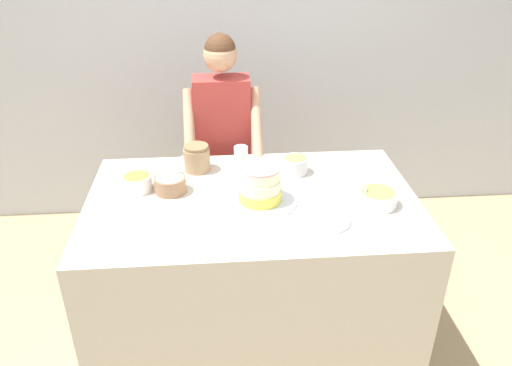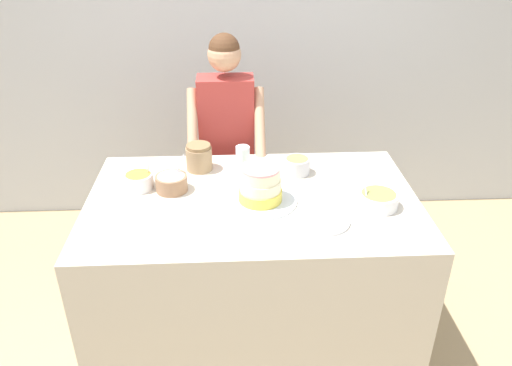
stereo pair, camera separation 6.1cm
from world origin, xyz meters
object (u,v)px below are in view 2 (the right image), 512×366
(drinking_glass, at_px, (243,161))
(stoneware_jar, at_px, (199,157))
(frosting_bowl_yellow, at_px, (297,165))
(cake, at_px, (260,187))
(person_baker, at_px, (227,135))
(frosting_bowl_olive, at_px, (378,199))
(ceramic_plate, at_px, (321,220))
(frosting_bowl_orange, at_px, (139,180))
(frosting_bowl_pink, at_px, (172,182))

(drinking_glass, distance_m, stoneware_jar, 0.24)
(frosting_bowl_yellow, height_order, drinking_glass, drinking_glass)
(frosting_bowl_yellow, bearing_deg, cake, -126.41)
(person_baker, relative_size, frosting_bowl_olive, 8.49)
(frosting_bowl_yellow, bearing_deg, frosting_bowl_olive, -46.86)
(stoneware_jar, bearing_deg, ceramic_plate, -43.57)
(cake, relative_size, frosting_bowl_yellow, 2.60)
(frosting_bowl_orange, bearing_deg, frosting_bowl_yellow, 8.61)
(stoneware_jar, bearing_deg, frosting_bowl_orange, -146.46)
(frosting_bowl_yellow, bearing_deg, person_baker, 129.70)
(person_baker, height_order, frosting_bowl_olive, person_baker)
(drinking_glass, xyz_separation_m, ceramic_plate, (0.33, -0.46, -0.07))
(person_baker, height_order, ceramic_plate, person_baker)
(frosting_bowl_yellow, xyz_separation_m, frosting_bowl_orange, (-0.79, -0.12, -0.00))
(cake, distance_m, frosting_bowl_olive, 0.54)
(frosting_bowl_yellow, xyz_separation_m, stoneware_jar, (-0.51, 0.07, 0.02))
(cake, bearing_deg, drinking_glass, 104.93)
(frosting_bowl_olive, xyz_separation_m, ceramic_plate, (-0.28, -0.11, -0.03))
(person_baker, xyz_separation_m, frosting_bowl_orange, (-0.43, -0.56, 0.01))
(frosting_bowl_pink, relative_size, stoneware_jar, 1.30)
(stoneware_jar, bearing_deg, person_baker, 68.72)
(frosting_bowl_yellow, height_order, ceramic_plate, frosting_bowl_yellow)
(drinking_glass, bearing_deg, frosting_bowl_yellow, 0.86)
(frosting_bowl_orange, relative_size, stoneware_jar, 1.11)
(person_baker, bearing_deg, cake, -77.67)
(ceramic_plate, bearing_deg, frosting_bowl_olive, 21.52)
(frosting_bowl_pink, bearing_deg, drinking_glass, 22.93)
(person_baker, distance_m, ceramic_plate, 0.99)
(ceramic_plate, bearing_deg, frosting_bowl_pink, 155.54)
(frosting_bowl_pink, bearing_deg, stoneware_jar, 60.89)
(frosting_bowl_orange, xyz_separation_m, ceramic_plate, (0.84, -0.34, -0.04))
(person_baker, xyz_separation_m, ceramic_plate, (0.42, -0.90, -0.03))
(frosting_bowl_olive, bearing_deg, ceramic_plate, -158.48)
(stoneware_jar, bearing_deg, cake, -49.31)
(cake, height_order, stoneware_jar, cake)
(frosting_bowl_orange, relative_size, drinking_glass, 0.99)
(cake, bearing_deg, frosting_bowl_olive, -7.73)
(person_baker, height_order, cake, person_baker)
(drinking_glass, bearing_deg, person_baker, 100.68)
(frosting_bowl_olive, relative_size, ceramic_plate, 0.72)
(person_baker, xyz_separation_m, drinking_glass, (0.08, -0.44, 0.05))
(frosting_bowl_olive, relative_size, frosting_bowl_orange, 1.17)
(frosting_bowl_pink, relative_size, frosting_bowl_yellow, 1.37)
(person_baker, height_order, drinking_glass, person_baker)
(frosting_bowl_olive, relative_size, frosting_bowl_pink, 1.00)
(person_baker, xyz_separation_m, frosting_bowl_yellow, (0.36, -0.44, 0.01))
(cake, xyz_separation_m, ceramic_plate, (0.26, -0.18, -0.07))
(stoneware_jar, bearing_deg, frosting_bowl_yellow, -7.78)
(frosting_bowl_orange, bearing_deg, cake, -15.28)
(frosting_bowl_pink, bearing_deg, person_baker, 65.66)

